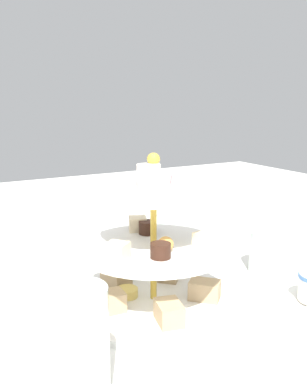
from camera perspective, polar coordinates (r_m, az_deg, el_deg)
The scene contains 5 objects.
ground_plane at distance 0.73m, azimuth 0.00°, elevation -14.36°, with size 2.40×2.40×0.00m, color silver.
tiered_serving_stand at distance 0.70m, azimuth -0.04°, elevation -8.97°, with size 0.28×0.28×0.25m.
water_glass_tall_right at distance 0.50m, azimuth -9.90°, elevation -19.39°, with size 0.07×0.07×0.13m, color silver.
water_glass_short_left at distance 0.86m, azimuth 14.55°, elevation -7.67°, with size 0.06×0.06×0.08m, color silver.
water_glass_mid_back at distance 0.92m, azimuth 0.40°, elevation -5.44°, with size 0.06×0.06×0.10m, color silver.
Camera 1 is at (0.32, 0.57, 0.33)m, focal length 40.82 mm.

